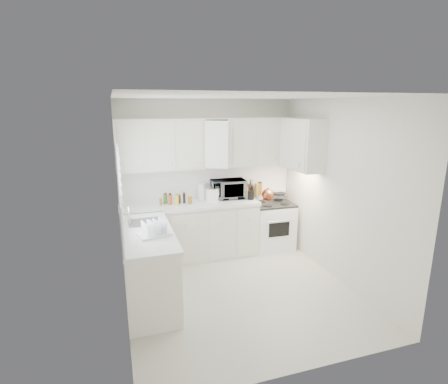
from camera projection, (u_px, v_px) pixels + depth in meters
name	position (u px, v px, depth m)	size (l,w,h in m)	color
floor	(239.00, 291.00, 4.84)	(3.20, 3.20, 0.00)	beige
ceiling	(242.00, 97.00, 4.22)	(3.20, 3.20, 0.00)	white
wall_back	(208.00, 177.00, 6.01)	(3.00, 3.00, 0.00)	beige
wall_front	(304.00, 247.00, 3.05)	(3.00, 3.00, 0.00)	beige
wall_left	(120.00, 211.00, 4.09)	(3.20, 3.20, 0.00)	beige
wall_right	(340.00, 192.00, 4.97)	(3.20, 3.20, 0.00)	beige
window_blinds	(119.00, 184.00, 4.36)	(0.06, 0.96, 1.06)	white
lower_cabinets_back	(191.00, 232.00, 5.82)	(2.22, 0.60, 0.90)	beige
lower_cabinets_left	(148.00, 267.00, 4.57)	(0.60, 1.60, 0.90)	beige
countertop_back	(190.00, 205.00, 5.70)	(2.24, 0.64, 0.05)	silver
countertop_left	(147.00, 233.00, 4.46)	(0.64, 1.62, 0.05)	silver
backsplash_back	(208.00, 182.00, 6.02)	(2.98, 0.02, 0.55)	silver
backsplash_left	(121.00, 212.00, 4.30)	(0.02, 1.60, 0.55)	silver
upper_cabinets_back	(211.00, 167.00, 5.81)	(3.00, 0.33, 0.80)	beige
upper_cabinets_right	(301.00, 169.00, 5.64)	(0.33, 0.90, 0.80)	beige
sink	(144.00, 214.00, 4.75)	(0.42, 0.38, 0.30)	gray
stove	(272.00, 219.00, 6.21)	(0.69, 0.57, 1.07)	white
tea_kettle	(268.00, 194.00, 5.88)	(0.25, 0.21, 0.23)	brown
frying_pan	(279.00, 193.00, 6.31)	(0.25, 0.42, 0.04)	black
microwave	(228.00, 187.00, 5.99)	(0.58, 0.32, 0.39)	gray
rice_cooker	(213.00, 193.00, 5.86)	(0.24, 0.24, 0.24)	white
paper_towel	(202.00, 192.00, 5.90)	(0.12, 0.12, 0.27)	white
utensil_crock	(251.00, 189.00, 5.89)	(0.12, 0.12, 0.35)	black
dish_rack	(153.00, 227.00, 4.27)	(0.37, 0.28, 0.21)	white
spice_left_0	(160.00, 200.00, 5.66)	(0.06, 0.06, 0.13)	olive
spice_left_1	(166.00, 201.00, 5.60)	(0.06, 0.06, 0.13)	#357125
spice_left_2	(170.00, 199.00, 5.71)	(0.06, 0.06, 0.13)	#CD491B
spice_left_3	(175.00, 200.00, 5.65)	(0.06, 0.06, 0.13)	#C6D732
spice_left_4	(179.00, 198.00, 5.75)	(0.06, 0.06, 0.13)	#5B1D1A
spice_left_5	(184.00, 199.00, 5.69)	(0.06, 0.06, 0.13)	black
spice_left_6	(188.00, 198.00, 5.80)	(0.06, 0.06, 0.13)	olive
sauce_right_0	(242.00, 191.00, 6.11)	(0.06, 0.06, 0.19)	#CD491B
sauce_right_1	(247.00, 192.00, 6.08)	(0.06, 0.06, 0.19)	#C6D732
sauce_right_2	(248.00, 191.00, 6.15)	(0.06, 0.06, 0.19)	#5B1D1A
sauce_right_3	(253.00, 191.00, 6.11)	(0.06, 0.06, 0.19)	black
sauce_right_4	(254.00, 190.00, 6.18)	(0.06, 0.06, 0.19)	olive
sauce_right_5	(258.00, 191.00, 6.14)	(0.06, 0.06, 0.19)	#357125
sauce_right_6	(260.00, 190.00, 6.21)	(0.06, 0.06, 0.19)	#CD491B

